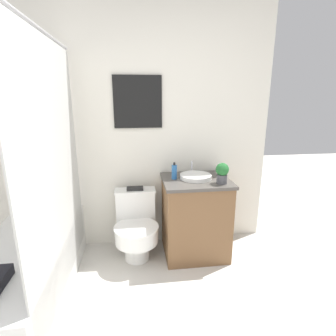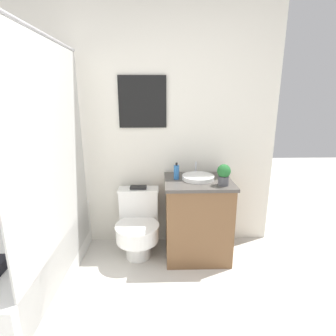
# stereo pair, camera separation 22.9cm
# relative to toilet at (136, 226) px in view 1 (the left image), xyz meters

# --- Properties ---
(wall_back) EXTENTS (3.11, 0.07, 2.50)m
(wall_back) POSITION_rel_toilet_xyz_m (-0.14, 0.30, 0.93)
(wall_back) COLOR silver
(wall_back) RESTS_ON ground_plane
(shower_area) EXTENTS (0.65, 1.53, 1.98)m
(shower_area) POSITION_rel_toilet_xyz_m (-0.86, -0.50, -0.04)
(shower_area) COLOR white
(shower_area) RESTS_ON ground_plane
(toilet) EXTENTS (0.42, 0.55, 0.66)m
(toilet) POSITION_rel_toilet_xyz_m (0.00, 0.00, 0.00)
(toilet) COLOR white
(toilet) RESTS_ON ground_plane
(vanity) EXTENTS (0.64, 0.56, 0.79)m
(vanity) POSITION_rel_toilet_xyz_m (0.59, -0.02, 0.07)
(vanity) COLOR brown
(vanity) RESTS_ON ground_plane
(sink) EXTENTS (0.31, 0.34, 0.13)m
(sink) POSITION_rel_toilet_xyz_m (0.59, 0.00, 0.49)
(sink) COLOR white
(sink) RESTS_ON vanity
(soap_bottle) EXTENTS (0.05, 0.05, 0.16)m
(soap_bottle) POSITION_rel_toilet_xyz_m (0.38, 0.02, 0.54)
(soap_bottle) COLOR #2D6BB2
(soap_bottle) RESTS_ON vanity
(potted_plant) EXTENTS (0.12, 0.12, 0.19)m
(potted_plant) POSITION_rel_toilet_xyz_m (0.79, -0.18, 0.58)
(potted_plant) COLOR #4C4C51
(potted_plant) RESTS_ON vanity
(book_on_tank) EXTENTS (0.17, 0.09, 0.02)m
(book_on_tank) POSITION_rel_toilet_xyz_m (0.00, 0.14, 0.35)
(book_on_tank) COLOR black
(book_on_tank) RESTS_ON toilet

